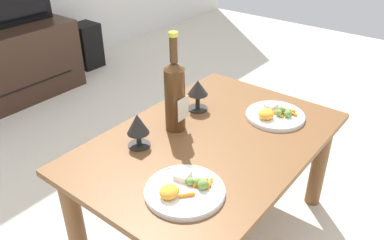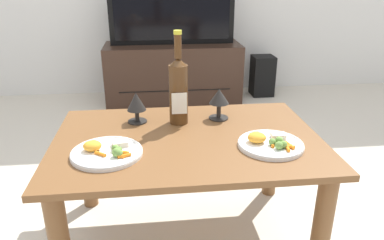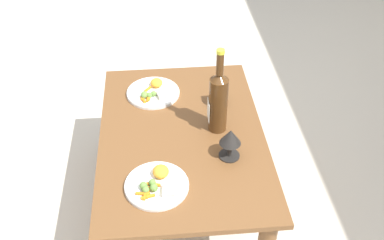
% 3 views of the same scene
% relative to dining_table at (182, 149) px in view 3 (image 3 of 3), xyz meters
% --- Properties ---
extents(ground_plane, '(6.40, 6.40, 0.00)m').
position_rel_dining_table_xyz_m(ground_plane, '(0.00, 0.00, -0.39)').
color(ground_plane, beige).
extents(dining_table, '(1.05, 0.71, 0.48)m').
position_rel_dining_table_xyz_m(dining_table, '(0.00, 0.00, 0.00)').
color(dining_table, brown).
rests_on(dining_table, ground_plane).
extents(wine_bottle, '(0.08, 0.08, 0.40)m').
position_rel_dining_table_xyz_m(wine_bottle, '(-0.02, 0.16, 0.25)').
color(wine_bottle, '#4C2D14').
rests_on(wine_bottle, dining_table).
extents(goblet_left, '(0.08, 0.08, 0.13)m').
position_rel_dining_table_xyz_m(goblet_left, '(-0.20, 0.18, 0.18)').
color(goblet_left, black).
rests_on(goblet_left, dining_table).
extents(goblet_right, '(0.09, 0.09, 0.14)m').
position_rel_dining_table_xyz_m(goblet_right, '(0.16, 0.18, 0.18)').
color(goblet_right, black).
rests_on(goblet_right, dining_table).
extents(dinner_plate_left, '(0.26, 0.26, 0.05)m').
position_rel_dining_table_xyz_m(dinner_plate_left, '(-0.30, -0.12, 0.10)').
color(dinner_plate_left, white).
rests_on(dinner_plate_left, dining_table).
extents(dinner_plate_right, '(0.25, 0.25, 0.05)m').
position_rel_dining_table_xyz_m(dinner_plate_right, '(0.30, -0.12, 0.10)').
color(dinner_plate_right, white).
rests_on(dinner_plate_right, dining_table).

